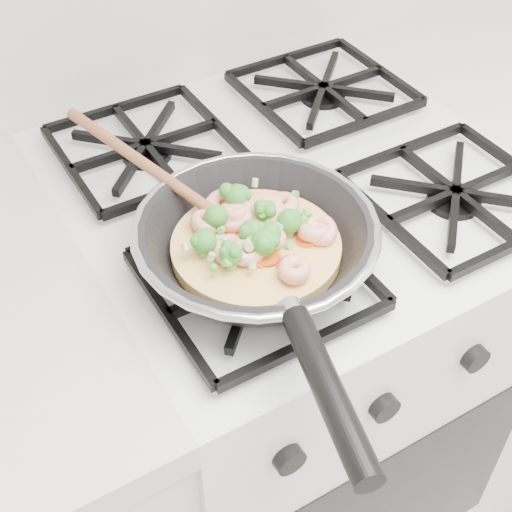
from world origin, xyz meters
TOP-DOWN VIEW (x-y plane):
  - stove at (0.00, 1.70)m, footprint 0.60×0.60m
  - skillet at (-0.14, 1.57)m, footprint 0.28×0.59m

SIDE VIEW (x-z plane):
  - stove at x=0.00m, z-range 0.00..0.92m
  - skillet at x=-0.14m, z-range 0.91..1.00m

